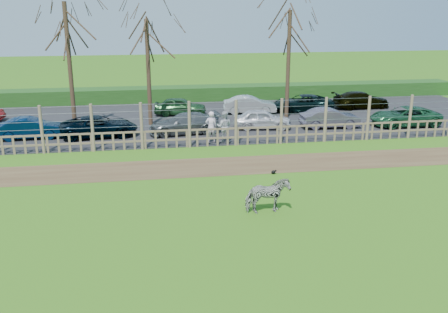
{
  "coord_description": "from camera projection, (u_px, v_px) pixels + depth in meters",
  "views": [
    {
      "loc": [
        -2.12,
        -17.65,
        7.36
      ],
      "look_at": [
        1.0,
        2.5,
        1.1
      ],
      "focal_mm": 40.0,
      "sensor_mm": 36.0,
      "label": 1
    }
  ],
  "objects": [
    {
      "name": "dirt_strip",
      "position": [
        196.0,
        167.0,
        23.39
      ],
      "size": [
        34.0,
        2.8,
        0.01
      ],
      "primitive_type": "cube",
      "color": "brown",
      "rests_on": "ground"
    },
    {
      "name": "tree_left",
      "position": [
        67.0,
        36.0,
        28.36
      ],
      "size": [
        4.8,
        4.8,
        7.88
      ],
      "color": "#3D2B1E",
      "rests_on": "ground"
    },
    {
      "name": "car_6",
      "position": [
        405.0,
        116.0,
        31.09
      ],
      "size": [
        4.34,
        2.04,
        1.2
      ],
      "primitive_type": "imported",
      "rotation": [
        0.0,
        0.0,
        4.7
      ],
      "color": "#1F5832",
      "rests_on": "asphalt"
    },
    {
      "name": "asphalt",
      "position": [
        181.0,
        120.0,
        32.84
      ],
      "size": [
        44.0,
        13.0,
        0.04
      ],
      "primitive_type": "cube",
      "color": "#232326",
      "rests_on": "ground"
    },
    {
      "name": "car_1",
      "position": [
        31.0,
        128.0,
        28.14
      ],
      "size": [
        3.71,
        1.49,
        1.2
      ],
      "primitive_type": "imported",
      "rotation": [
        0.0,
        0.0,
        1.63
      ],
      "color": "#061F41",
      "rests_on": "asphalt"
    },
    {
      "name": "car_4",
      "position": [
        262.0,
        119.0,
        30.36
      ],
      "size": [
        3.67,
        1.86,
        1.2
      ],
      "primitive_type": "imported",
      "rotation": [
        0.0,
        0.0,
        1.44
      ],
      "color": "silver",
      "rests_on": "asphalt"
    },
    {
      "name": "ground",
      "position": [
        208.0,
        204.0,
        19.14
      ],
      "size": [
        120.0,
        120.0,
        0.0
      ],
      "primitive_type": "plane",
      "color": "#619A2B",
      "rests_on": "ground"
    },
    {
      "name": "zebra",
      "position": [
        267.0,
        196.0,
        18.13
      ],
      "size": [
        1.65,
        0.89,
        1.34
      ],
      "primitive_type": "imported",
      "rotation": [
        0.0,
        0.0,
        1.68
      ],
      "color": "gray",
      "rests_on": "ground"
    },
    {
      "name": "car_5",
      "position": [
        330.0,
        118.0,
        30.6
      ],
      "size": [
        3.66,
        1.33,
        1.2
      ],
      "primitive_type": "imported",
      "rotation": [
        0.0,
        0.0,
        1.55
      ],
      "color": "#595264",
      "rests_on": "asphalt"
    },
    {
      "name": "car_13",
      "position": [
        361.0,
        100.0,
        36.38
      ],
      "size": [
        4.22,
        1.89,
        1.2
      ],
      "primitive_type": "imported",
      "rotation": [
        0.0,
        0.0,
        1.62
      ],
      "color": "black",
      "rests_on": "asphalt"
    },
    {
      "name": "car_11",
      "position": [
        250.0,
        105.0,
        34.62
      ],
      "size": [
        3.76,
        1.65,
        1.2
      ],
      "primitive_type": "imported",
      "rotation": [
        0.0,
        0.0,
        1.46
      ],
      "color": "#B7B8B5",
      "rests_on": "asphalt"
    },
    {
      "name": "tree_right",
      "position": [
        289.0,
        38.0,
        31.85
      ],
      "size": [
        4.8,
        4.8,
        7.35
      ],
      "color": "#3D2B1E",
      "rests_on": "ground"
    },
    {
      "name": "car_10",
      "position": [
        180.0,
        106.0,
        34.13
      ],
      "size": [
        3.67,
        1.84,
        1.2
      ],
      "primitive_type": "imported",
      "rotation": [
        0.0,
        0.0,
        1.45
      ],
      "color": "#225227",
      "rests_on": "asphalt"
    },
    {
      "name": "tree_mid",
      "position": [
        147.0,
        47.0,
        30.18
      ],
      "size": [
        4.8,
        4.8,
        6.83
      ],
      "color": "#3D2B1E",
      "rests_on": "ground"
    },
    {
      "name": "hedge",
      "position": [
        175.0,
        94.0,
        39.29
      ],
      "size": [
        46.0,
        2.0,
        1.1
      ],
      "primitive_type": "cube",
      "color": "#1E4716",
      "rests_on": "ground"
    },
    {
      "name": "car_2",
      "position": [
        99.0,
        126.0,
        28.54
      ],
      "size": [
        4.5,
        2.42,
        1.2
      ],
      "primitive_type": "imported",
      "rotation": [
        0.0,
        0.0,
        1.67
      ],
      "color": "black",
      "rests_on": "asphalt"
    },
    {
      "name": "crow",
      "position": [
        274.0,
        172.0,
        22.47
      ],
      "size": [
        0.24,
        0.18,
        0.19
      ],
      "color": "black",
      "rests_on": "ground"
    },
    {
      "name": "car_12",
      "position": [
        302.0,
        103.0,
        35.13
      ],
      "size": [
        4.53,
        2.49,
        1.2
      ],
      "primitive_type": "imported",
      "rotation": [
        0.0,
        0.0,
        4.59
      ],
      "color": "black",
      "rests_on": "asphalt"
    },
    {
      "name": "visitor_b",
      "position": [
        224.0,
        127.0,
        27.35
      ],
      "size": [
        0.96,
        0.83,
        1.72
      ],
      "primitive_type": "imported",
      "rotation": [
        0.0,
        0.0,
        2.91
      ],
      "color": "#B5B6BD",
      "rests_on": "asphalt"
    },
    {
      "name": "visitor_a",
      "position": [
        211.0,
        127.0,
        27.3
      ],
      "size": [
        0.65,
        0.45,
        1.72
      ],
      "primitive_type": "imported",
      "rotation": [
        0.0,
        0.0,
        3.2
      ],
      "color": "silver",
      "rests_on": "asphalt"
    },
    {
      "name": "fence",
      "position": [
        190.0,
        133.0,
        26.46
      ],
      "size": [
        30.16,
        0.16,
        2.5
      ],
      "color": "brown",
      "rests_on": "ground"
    },
    {
      "name": "car_3",
      "position": [
        184.0,
        124.0,
        29.2
      ],
      "size": [
        4.31,
        2.17,
        1.2
      ],
      "primitive_type": "imported",
      "rotation": [
        0.0,
        0.0,
        4.83
      ],
      "color": "#54585B",
      "rests_on": "asphalt"
    }
  ]
}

